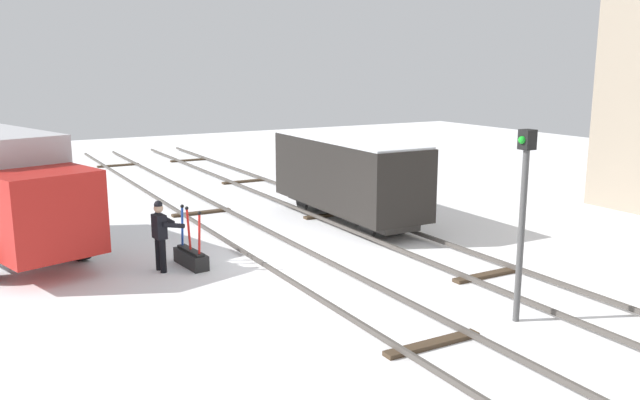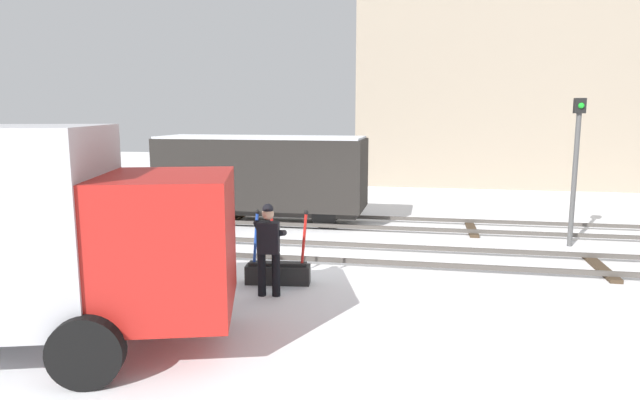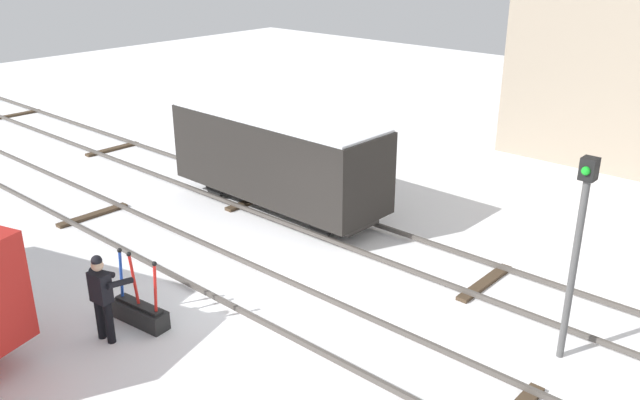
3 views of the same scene
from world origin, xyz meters
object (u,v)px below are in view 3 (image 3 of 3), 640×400
object	(u,v)px
switch_lever_frame	(140,311)
freight_car_back_track	(277,157)
signal_post	(578,240)
rail_worker	(102,293)

from	to	relation	value
switch_lever_frame	freight_car_back_track	distance (m)	6.12
signal_post	switch_lever_frame	bearing A→B (deg)	-146.37
signal_post	rail_worker	bearing A→B (deg)	-142.05
switch_lever_frame	rail_worker	size ratio (longest dim) A/B	0.86
switch_lever_frame	signal_post	xyz separation A→B (m)	(6.34, 4.22, 1.98)
switch_lever_frame	freight_car_back_track	xyz separation A→B (m)	(-2.00, 5.65, 1.23)
switch_lever_frame	freight_car_back_track	world-z (taller)	freight_car_back_track
signal_post	freight_car_back_track	world-z (taller)	signal_post
rail_worker	freight_car_back_track	world-z (taller)	freight_car_back_track
switch_lever_frame	freight_car_back_track	size ratio (longest dim) A/B	0.24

